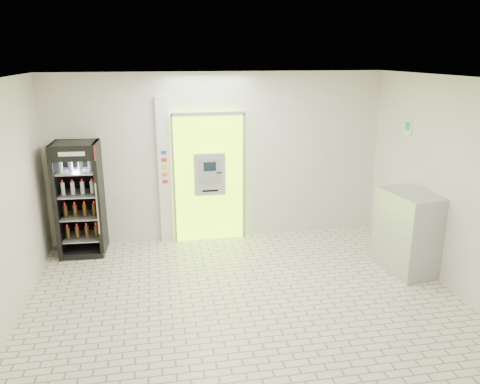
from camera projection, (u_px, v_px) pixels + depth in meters
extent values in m
plane|color=beige|center=(246.00, 302.00, 6.44)|extent=(6.00, 6.00, 0.00)
plane|color=silver|center=(219.00, 158.00, 8.37)|extent=(6.00, 0.00, 6.00)
plane|color=silver|center=(309.00, 291.00, 3.66)|extent=(6.00, 0.00, 6.00)
plane|color=silver|center=(456.00, 187.00, 6.54)|extent=(0.00, 5.00, 5.00)
plane|color=white|center=(247.00, 79.00, 5.59)|extent=(6.00, 6.00, 0.00)
cube|color=#99E909|center=(209.00, 178.00, 8.37)|extent=(1.20, 0.12, 2.30)
cube|color=gray|center=(208.00, 114.00, 7.98)|extent=(1.28, 0.04, 0.06)
cube|color=gray|center=(174.00, 181.00, 8.20)|extent=(0.04, 0.04, 2.30)
cube|color=gray|center=(244.00, 177.00, 8.42)|extent=(0.04, 0.04, 2.30)
cube|color=black|center=(215.00, 213.00, 8.52)|extent=(0.62, 0.01, 0.67)
cube|color=black|center=(189.00, 133.00, 8.03)|extent=(0.22, 0.01, 0.18)
cube|color=#AAADB2|center=(210.00, 174.00, 8.24)|extent=(0.55, 0.12, 0.75)
cube|color=black|center=(210.00, 167.00, 8.14)|extent=(0.22, 0.01, 0.16)
cube|color=gray|center=(210.00, 182.00, 8.22)|extent=(0.16, 0.01, 0.12)
cube|color=black|center=(219.00, 173.00, 8.20)|extent=(0.09, 0.01, 0.02)
cube|color=black|center=(210.00, 191.00, 8.26)|extent=(0.28, 0.01, 0.03)
cube|color=silver|center=(165.00, 171.00, 8.21)|extent=(0.22, 0.10, 2.60)
cube|color=#193FB2|center=(164.00, 153.00, 8.06)|extent=(0.09, 0.01, 0.06)
cube|color=red|center=(164.00, 160.00, 8.10)|extent=(0.09, 0.01, 0.06)
cube|color=yellow|center=(164.00, 167.00, 8.13)|extent=(0.09, 0.01, 0.06)
cube|color=orange|center=(165.00, 174.00, 8.17)|extent=(0.09, 0.01, 0.06)
cube|color=red|center=(165.00, 182.00, 8.21)|extent=(0.09, 0.01, 0.06)
cube|color=black|center=(80.00, 199.00, 7.79)|extent=(0.75, 0.69, 1.92)
cube|color=black|center=(82.00, 194.00, 8.08)|extent=(0.72, 0.09, 1.92)
cube|color=#B40910|center=(72.00, 154.00, 7.25)|extent=(0.70, 0.04, 0.23)
cube|color=white|center=(71.00, 154.00, 7.24)|extent=(0.40, 0.03, 0.07)
cube|color=black|center=(85.00, 250.00, 8.05)|extent=(0.75, 0.69, 0.10)
cylinder|color=gray|center=(97.00, 209.00, 7.54)|extent=(0.03, 0.03, 0.86)
cube|color=gray|center=(84.00, 237.00, 7.98)|extent=(0.63, 0.59, 0.02)
cube|color=gray|center=(81.00, 215.00, 7.87)|extent=(0.63, 0.59, 0.02)
cube|color=gray|center=(79.00, 194.00, 7.76)|extent=(0.63, 0.59, 0.02)
cube|color=gray|center=(77.00, 171.00, 7.65)|extent=(0.63, 0.59, 0.02)
cube|color=#AAADB2|center=(408.00, 232.00, 7.24)|extent=(0.76, 1.03, 1.27)
cube|color=gray|center=(390.00, 229.00, 7.17)|extent=(0.13, 0.93, 0.01)
cube|color=white|center=(408.00, 128.00, 7.68)|extent=(0.02, 0.22, 0.26)
cube|color=#0D9923|center=(407.00, 126.00, 7.67)|extent=(0.00, 0.14, 0.14)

